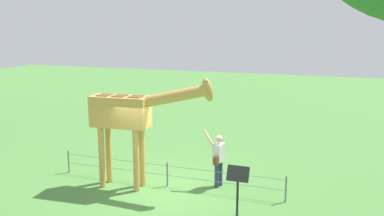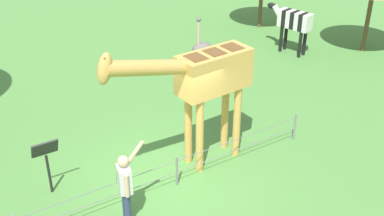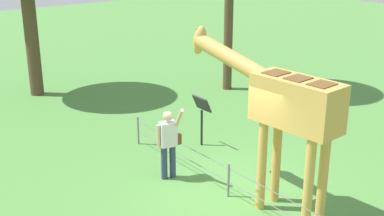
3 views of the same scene
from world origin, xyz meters
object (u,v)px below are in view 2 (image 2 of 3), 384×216
(giraffe, at_px, (203,79))
(visitor, at_px, (125,185))
(info_sign, at_px, (46,156))
(ostrich, at_px, (202,50))
(zebra, at_px, (293,22))

(giraffe, bearing_deg, visitor, 20.68)
(giraffe, relative_size, info_sign, 2.79)
(visitor, xyz_separation_m, info_sign, (1.00, -1.74, 0.05))
(visitor, distance_m, ostrich, 6.47)
(ostrich, bearing_deg, visitor, 43.05)
(zebra, height_order, info_sign, zebra)
(visitor, height_order, info_sign, visitor)
(giraffe, relative_size, ostrich, 1.64)
(info_sign, bearing_deg, giraffe, 166.41)
(info_sign, bearing_deg, zebra, -162.10)
(visitor, distance_m, info_sign, 2.01)
(ostrich, height_order, info_sign, ostrich)
(giraffe, distance_m, info_sign, 3.73)
(zebra, height_order, ostrich, ostrich)
(info_sign, bearing_deg, visitor, 119.94)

